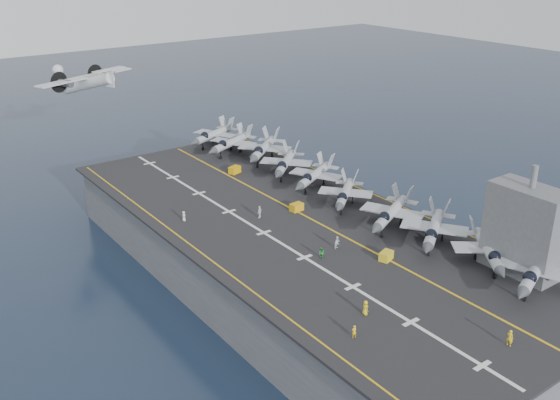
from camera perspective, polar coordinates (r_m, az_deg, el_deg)
ground at (r=103.05m, az=1.33°, el=-7.38°), size 500.00×500.00×0.00m
hull at (r=100.65m, az=1.35°, el=-4.92°), size 36.00×90.00×10.00m
flight_deck at (r=98.36m, az=1.38°, el=-2.23°), size 38.00×92.00×0.40m
foul_line at (r=99.97m, az=2.74°, el=-1.69°), size 0.35×90.00×0.02m
landing_centerline at (r=95.06m, az=-1.49°, el=-3.00°), size 0.50×90.00×0.02m
deck_edge_port at (r=89.92m, az=-7.27°, el=-4.76°), size 0.25×90.00×0.02m
deck_edge_stbd at (r=109.65m, az=9.07°, el=0.30°), size 0.25×90.00×0.02m
island_superstructure at (r=87.34m, az=21.64°, el=-1.69°), size 5.00×10.00×15.00m
fighter_jet_0 at (r=85.90m, az=22.32°, el=-5.94°), size 16.71×13.88×4.97m
fighter_jet_1 at (r=89.58m, az=18.49°, el=-4.24°), size 15.79×16.49×4.78m
fighter_jet_2 at (r=93.36m, az=13.89°, el=-2.51°), size 17.39×16.03×5.02m
fighter_jet_3 at (r=97.46m, az=10.12°, el=-1.07°), size 17.38×15.08×5.07m
fighter_jet_4 at (r=104.40m, az=5.97°, el=0.68°), size 16.13×15.51×4.68m
fighter_jet_5 at (r=111.85m, az=3.17°, el=2.35°), size 16.95×14.90×4.93m
fighter_jet_6 at (r=117.92m, az=0.51°, el=3.50°), size 17.37×16.95×5.06m
fighter_jet_7 at (r=125.76m, az=-1.52°, el=4.80°), size 18.71×17.90×5.43m
fighter_jet_8 at (r=130.56m, az=-4.47°, el=5.33°), size 17.25×14.83×5.05m
tow_cart_a at (r=88.18m, az=9.68°, el=-5.05°), size 2.39×1.93×1.24m
tow_cart_b at (r=102.54m, az=1.53°, el=-0.65°), size 2.23×1.56×1.27m
tow_cart_c at (r=119.67m, az=-4.16°, el=2.77°), size 2.52×2.03×1.31m
crew_0 at (r=75.50m, az=7.81°, el=-9.73°), size 0.93×1.23×1.87m
crew_1 at (r=71.47m, az=6.80°, el=-11.85°), size 1.07×0.83×1.60m
crew_2 at (r=87.31m, az=3.83°, el=-4.88°), size 0.92×1.17×1.72m
crew_4 at (r=99.72m, az=-1.88°, el=-1.10°), size 1.48×1.32×2.06m
crew_5 at (r=99.83m, az=-8.78°, el=-1.47°), size 0.81×1.09×1.66m
crew_6 at (r=74.03m, az=20.27°, el=-11.74°), size 0.97×1.31×2.00m
crew_7 at (r=90.29m, az=5.26°, el=-3.89°), size 1.29×1.02×1.90m
transport_plane at (r=138.60m, az=-17.26°, el=10.13°), size 27.88×23.64×5.58m
fighter_jet_9 at (r=136.60m, az=-6.11°, el=6.04°), size 17.25×14.83×5.05m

